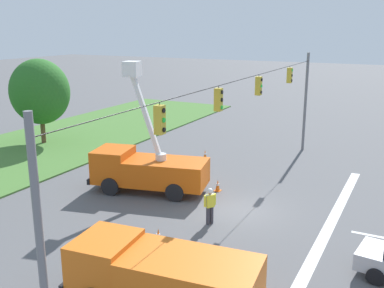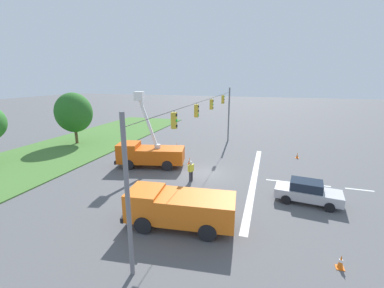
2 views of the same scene
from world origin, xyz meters
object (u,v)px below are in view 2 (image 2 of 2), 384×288
object	(u,v)px
utility_truck_support_near	(180,207)
traffic_cone_lane_edge_a	(126,208)
utility_truck_bucket_lift	(149,153)
traffic_cone_lane_edge_b	(297,155)
traffic_cone_mid_right	(166,189)
sedan_silver	(307,192)
traffic_cone_foreground_right	(189,161)
tree_east	(74,113)
traffic_cone_foreground_left	(169,154)
traffic_cone_mid_left	(177,145)
road_worker	(191,170)
traffic_cone_near_bucket	(341,262)

from	to	relation	value
utility_truck_support_near	traffic_cone_lane_edge_a	xyz separation A→B (m)	(0.46, 3.85, -0.90)
utility_truck_bucket_lift	traffic_cone_lane_edge_a	distance (m)	8.99
traffic_cone_lane_edge_a	traffic_cone_lane_edge_b	bearing A→B (deg)	-36.50
utility_truck_bucket_lift	traffic_cone_mid_right	distance (m)	6.58
sedan_silver	traffic_cone_foreground_right	bearing A→B (deg)	62.10
tree_east	utility_truck_bucket_lift	world-z (taller)	utility_truck_bucket_lift
sedan_silver	traffic_cone_lane_edge_a	xyz separation A→B (m)	(-4.93, 11.31, -0.47)
traffic_cone_foreground_left	traffic_cone_lane_edge_a	distance (m)	12.04
utility_truck_support_near	traffic_cone_mid_right	world-z (taller)	utility_truck_support_near
utility_truck_bucket_lift	utility_truck_support_near	world-z (taller)	utility_truck_bucket_lift
traffic_cone_mid_left	road_worker	bearing A→B (deg)	-153.27
traffic_cone_mid_left	traffic_cone_mid_right	distance (m)	12.93
traffic_cone_near_bucket	traffic_cone_lane_edge_b	distance (m)	17.25
traffic_cone_lane_edge_b	road_worker	bearing A→B (deg)	136.07
tree_east	sedan_silver	size ratio (longest dim) A/B	1.48
utility_truck_bucket_lift	traffic_cone_lane_edge_b	distance (m)	15.83
traffic_cone_mid_right	traffic_cone_near_bucket	xyz separation A→B (m)	(-4.94, -10.62, -0.02)
traffic_cone_mid_right	sedan_silver	bearing A→B (deg)	-81.03
utility_truck_support_near	road_worker	bearing A→B (deg)	11.72
utility_truck_bucket_lift	traffic_cone_mid_right	world-z (taller)	utility_truck_bucket_lift
traffic_cone_foreground_left	traffic_cone_lane_edge_a	world-z (taller)	traffic_cone_foreground_left
traffic_cone_foreground_left	traffic_cone_lane_edge_b	size ratio (longest dim) A/B	1.15
traffic_cone_mid_left	traffic_cone_lane_edge_a	xyz separation A→B (m)	(-15.74, -2.33, -0.00)
utility_truck_bucket_lift	traffic_cone_foreground_left	xyz separation A→B (m)	(3.34, -0.65, -1.04)
sedan_silver	traffic_cone_foreground_right	size ratio (longest dim) A/B	6.75
road_worker	traffic_cone_mid_right	distance (m)	3.10
traffic_cone_foreground_left	traffic_cone_lane_edge_b	bearing A→B (deg)	-74.35
utility_truck_support_near	traffic_cone_mid_right	distance (m)	4.63
sedan_silver	traffic_cone_mid_right	world-z (taller)	sedan_silver
traffic_cone_mid_right	traffic_cone_lane_edge_b	xyz separation A→B (m)	(12.30, -10.21, -0.05)
sedan_silver	road_worker	distance (m)	8.93
tree_east	traffic_cone_foreground_left	xyz separation A→B (m)	(-1.90, -13.70, -3.77)
utility_truck_bucket_lift	traffic_cone_lane_edge_b	bearing A→B (deg)	-63.26
sedan_silver	traffic_cone_mid_right	size ratio (longest dim) A/B	6.31
traffic_cone_mid_right	traffic_cone_near_bucket	world-z (taller)	traffic_cone_mid_right
traffic_cone_foreground_right	road_worker	bearing A→B (deg)	-160.90
utility_truck_bucket_lift	utility_truck_support_near	size ratio (longest dim) A/B	1.10
utility_truck_bucket_lift	traffic_cone_mid_right	size ratio (longest dim) A/B	10.13
traffic_cone_lane_edge_b	traffic_cone_lane_edge_a	bearing A→B (deg)	143.50
traffic_cone_foreground_right	traffic_cone_near_bucket	world-z (taller)	traffic_cone_near_bucket
tree_east	traffic_cone_lane_edge_a	world-z (taller)	tree_east
traffic_cone_foreground_right	traffic_cone_mid_left	world-z (taller)	traffic_cone_mid_left
traffic_cone_lane_edge_b	utility_truck_support_near	bearing A→B (deg)	154.35
traffic_cone_foreground_left	traffic_cone_mid_left	bearing A→B (deg)	6.99
utility_truck_bucket_lift	sedan_silver	bearing A→B (deg)	-104.73
road_worker	traffic_cone_lane_edge_a	bearing A→B (deg)	158.25
sedan_silver	traffic_cone_near_bucket	distance (m)	6.56
sedan_silver	traffic_cone_mid_right	distance (m)	10.05
utility_truck_support_near	traffic_cone_lane_edge_a	bearing A→B (deg)	83.23
utility_truck_bucket_lift	traffic_cone_mid_left	size ratio (longest dim) A/B	10.82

